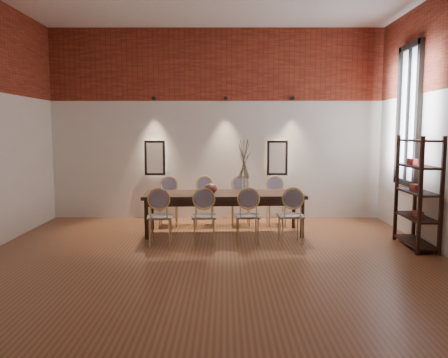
{
  "coord_description": "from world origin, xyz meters",
  "views": [
    {
      "loc": [
        0.19,
        -5.82,
        1.88
      ],
      "look_at": [
        0.17,
        1.64,
        1.05
      ],
      "focal_mm": 35.0,
      "sensor_mm": 36.0,
      "label": 1
    }
  ],
  "objects_px": {
    "chair_near_a": "(160,217)",
    "chair_far_b": "(205,202)",
    "shelving_rack": "(418,192)",
    "book": "(207,192)",
    "chair_far_d": "(276,201)",
    "chair_near_c": "(247,216)",
    "dining_table": "(224,213)",
    "vase": "(244,185)",
    "chair_near_d": "(290,216)",
    "bowl": "(211,188)",
    "chair_near_b": "(204,216)",
    "chair_far_c": "(241,201)",
    "chair_far_a": "(168,202)"
  },
  "relations": [
    {
      "from": "chair_far_a",
      "to": "chair_far_b",
      "type": "bearing_deg",
      "value": 180.0
    },
    {
      "from": "chair_near_d",
      "to": "bowl",
      "type": "xyz_separation_m",
      "value": [
        -1.35,
        0.64,
        0.37
      ]
    },
    {
      "from": "chair_near_a",
      "to": "chair_far_b",
      "type": "distance_m",
      "value": 1.65
    },
    {
      "from": "chair_near_d",
      "to": "shelving_rack",
      "type": "bearing_deg",
      "value": -8.83
    },
    {
      "from": "chair_near_a",
      "to": "chair_far_a",
      "type": "bearing_deg",
      "value": 90.0
    },
    {
      "from": "chair_far_b",
      "to": "chair_far_a",
      "type": "bearing_deg",
      "value": -0.0
    },
    {
      "from": "chair_far_c",
      "to": "chair_far_b",
      "type": "bearing_deg",
      "value": 0.0
    },
    {
      "from": "bowl",
      "to": "shelving_rack",
      "type": "distance_m",
      "value": 3.46
    },
    {
      "from": "chair_far_b",
      "to": "chair_far_c",
      "type": "bearing_deg",
      "value": -180.0
    },
    {
      "from": "chair_far_c",
      "to": "bowl",
      "type": "distance_m",
      "value": 1.06
    },
    {
      "from": "chair_near_c",
      "to": "vase",
      "type": "distance_m",
      "value": 0.86
    },
    {
      "from": "chair_near_b",
      "to": "shelving_rack",
      "type": "bearing_deg",
      "value": -5.15
    },
    {
      "from": "chair_near_c",
      "to": "dining_table",
      "type": "bearing_deg",
      "value": 115.86
    },
    {
      "from": "chair_near_d",
      "to": "chair_far_b",
      "type": "relative_size",
      "value": 1.0
    },
    {
      "from": "chair_far_c",
      "to": "bowl",
      "type": "bearing_deg",
      "value": 52.68
    },
    {
      "from": "chair_near_b",
      "to": "shelving_rack",
      "type": "height_order",
      "value": "shelving_rack"
    },
    {
      "from": "chair_near_a",
      "to": "chair_far_c",
      "type": "relative_size",
      "value": 1.0
    },
    {
      "from": "chair_near_d",
      "to": "book",
      "type": "bearing_deg",
      "value": 150.56
    },
    {
      "from": "dining_table",
      "to": "chair_near_b",
      "type": "distance_m",
      "value": 0.83
    },
    {
      "from": "vase",
      "to": "bowl",
      "type": "bearing_deg",
      "value": -173.0
    },
    {
      "from": "chair_far_b",
      "to": "bowl",
      "type": "distance_m",
      "value": 0.88
    },
    {
      "from": "chair_near_b",
      "to": "bowl",
      "type": "relative_size",
      "value": 3.92
    },
    {
      "from": "dining_table",
      "to": "chair_far_d",
      "type": "height_order",
      "value": "chair_far_d"
    },
    {
      "from": "shelving_rack",
      "to": "chair_near_a",
      "type": "bearing_deg",
      "value": 178.87
    },
    {
      "from": "chair_near_b",
      "to": "bowl",
      "type": "distance_m",
      "value": 0.79
    },
    {
      "from": "shelving_rack",
      "to": "book",
      "type": "bearing_deg",
      "value": 165.2
    },
    {
      "from": "chair_far_b",
      "to": "dining_table",
      "type": "bearing_deg",
      "value": 115.86
    },
    {
      "from": "chair_near_c",
      "to": "chair_far_b",
      "type": "xyz_separation_m",
      "value": [
        -0.78,
        1.46,
        0.0
      ]
    },
    {
      "from": "dining_table",
      "to": "chair_far_b",
      "type": "relative_size",
      "value": 3.06
    },
    {
      "from": "chair_far_b",
      "to": "vase",
      "type": "relative_size",
      "value": 3.13
    },
    {
      "from": "book",
      "to": "chair_far_b",
      "type": "bearing_deg",
      "value": 96.45
    },
    {
      "from": "chair_far_c",
      "to": "shelving_rack",
      "type": "bearing_deg",
      "value": 146.47
    },
    {
      "from": "dining_table",
      "to": "vase",
      "type": "bearing_deg",
      "value": 0.0
    },
    {
      "from": "chair_far_d",
      "to": "chair_near_c",
      "type": "bearing_deg",
      "value": 64.14
    },
    {
      "from": "dining_table",
      "to": "vase",
      "type": "xyz_separation_m",
      "value": [
        0.36,
        0.01,
        0.53
      ]
    },
    {
      "from": "chair_far_d",
      "to": "shelving_rack",
      "type": "bearing_deg",
      "value": 137.93
    },
    {
      "from": "chair_near_a",
      "to": "chair_far_c",
      "type": "bearing_deg",
      "value": 45.9
    },
    {
      "from": "chair_far_c",
      "to": "bowl",
      "type": "xyz_separation_m",
      "value": [
        -0.57,
        -0.82,
        0.37
      ]
    },
    {
      "from": "chair_near_c",
      "to": "book",
      "type": "xyz_separation_m",
      "value": [
        -0.7,
        0.76,
        0.3
      ]
    },
    {
      "from": "chair_near_b",
      "to": "shelving_rack",
      "type": "relative_size",
      "value": 0.52
    },
    {
      "from": "chair_far_c",
      "to": "chair_far_d",
      "type": "height_order",
      "value": "same"
    },
    {
      "from": "chair_near_a",
      "to": "bowl",
      "type": "height_order",
      "value": "chair_near_a"
    },
    {
      "from": "chair_far_b",
      "to": "shelving_rack",
      "type": "xyz_separation_m",
      "value": [
        3.5,
        -1.66,
        0.43
      ]
    },
    {
      "from": "vase",
      "to": "chair_near_d",
      "type": "bearing_deg",
      "value": -43.68
    },
    {
      "from": "vase",
      "to": "bowl",
      "type": "distance_m",
      "value": 0.61
    },
    {
      "from": "chair_far_c",
      "to": "bowl",
      "type": "relative_size",
      "value": 3.92
    },
    {
      "from": "dining_table",
      "to": "chair_far_b",
      "type": "height_order",
      "value": "chair_far_b"
    },
    {
      "from": "chair_far_b",
      "to": "bowl",
      "type": "xyz_separation_m",
      "value": [
        0.15,
        -0.79,
        0.37
      ]
    },
    {
      "from": "chair_near_a",
      "to": "chair_near_b",
      "type": "height_order",
      "value": "same"
    },
    {
      "from": "dining_table",
      "to": "bowl",
      "type": "xyz_separation_m",
      "value": [
        -0.24,
        -0.06,
        0.46
      ]
    }
  ]
}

